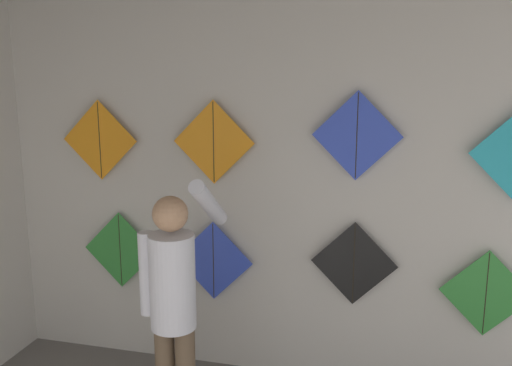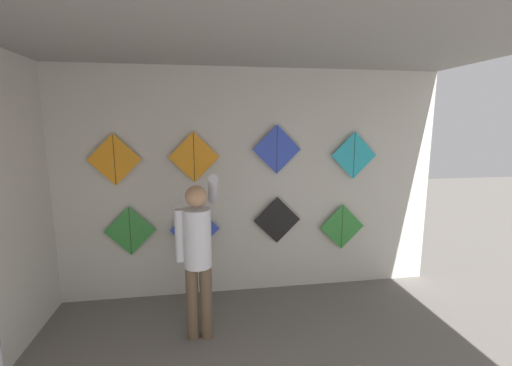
% 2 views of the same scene
% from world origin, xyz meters
% --- Properties ---
extents(back_panel, '(5.14, 0.06, 2.80)m').
position_xyz_m(back_panel, '(0.00, 4.10, 1.40)').
color(back_panel, beige).
rests_on(back_panel, ground).
extents(ceiling_slab, '(5.14, 4.87, 0.04)m').
position_xyz_m(ceiling_slab, '(0.00, 2.04, 2.82)').
color(ceiling_slab, gray).
extents(shopkeeper, '(0.42, 0.57, 1.67)m').
position_xyz_m(shopkeeper, '(-0.51, 3.14, 0.94)').
color(shopkeeper, brown).
rests_on(shopkeeper, ground).
extents(kite_0, '(0.60, 0.01, 0.60)m').
position_xyz_m(kite_0, '(-1.31, 4.01, 0.88)').
color(kite_0, '#338C38').
extents(kite_1, '(0.60, 0.01, 0.60)m').
position_xyz_m(kite_1, '(-0.55, 4.01, 0.86)').
color(kite_1, blue).
extents(kite_2, '(0.60, 0.01, 0.60)m').
position_xyz_m(kite_2, '(0.47, 4.01, 0.94)').
color(kite_2, black).
extents(kite_3, '(0.60, 0.01, 0.60)m').
position_xyz_m(kite_3, '(1.35, 4.01, 0.81)').
color(kite_3, '#338C38').
extents(kite_4, '(0.60, 0.01, 0.60)m').
position_xyz_m(kite_4, '(-1.43, 4.01, 1.73)').
color(kite_4, orange).
extents(kite_5, '(0.60, 0.01, 0.60)m').
position_xyz_m(kite_5, '(-0.54, 4.01, 1.75)').
color(kite_5, orange).
extents(kite_6, '(0.60, 0.01, 0.60)m').
position_xyz_m(kite_6, '(0.46, 4.01, 1.83)').
color(kite_6, blue).
extents(kite_7, '(0.60, 0.01, 0.60)m').
position_xyz_m(kite_7, '(1.46, 4.01, 1.74)').
color(kite_7, '#28B2C6').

